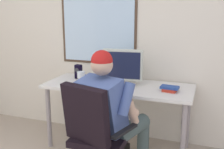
{
  "coord_description": "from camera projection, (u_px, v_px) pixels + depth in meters",
  "views": [
    {
      "loc": [
        1.05,
        -0.78,
        1.58
      ],
      "look_at": [
        0.18,
        1.66,
        0.95
      ],
      "focal_mm": 44.35,
      "sensor_mm": 36.0,
      "label": 1
    }
  ],
  "objects": [
    {
      "name": "desk",
      "position": [
        118.0,
        92.0,
        3.08
      ],
      "size": [
        1.63,
        0.64,
        0.75
      ],
      "color": "gray",
      "rests_on": "ground"
    },
    {
      "name": "desk_speaker",
      "position": [
        78.0,
        72.0,
        3.31
      ],
      "size": [
        0.08,
        0.08,
        0.17
      ],
      "color": "black",
      "rests_on": "desk"
    },
    {
      "name": "person_seated",
      "position": [
        112.0,
        111.0,
        2.56
      ],
      "size": [
        0.65,
        0.88,
        1.23
      ],
      "color": "#415250",
      "rests_on": "ground"
    },
    {
      "name": "wall_rear",
      "position": [
        118.0,
        22.0,
        3.29
      ],
      "size": [
        4.76,
        0.08,
        2.82
      ],
      "color": "silver",
      "rests_on": "ground"
    },
    {
      "name": "crt_monitor",
      "position": [
        123.0,
        66.0,
        3.03
      ],
      "size": [
        0.44,
        0.25,
        0.39
      ],
      "color": "beige",
      "rests_on": "desk"
    },
    {
      "name": "book_stack",
      "position": [
        170.0,
        89.0,
        2.81
      ],
      "size": [
        0.19,
        0.13,
        0.05
      ],
      "color": "#B73020",
      "rests_on": "desk"
    },
    {
      "name": "office_chair",
      "position": [
        94.0,
        130.0,
        2.36
      ],
      "size": [
        0.62,
        0.58,
        0.98
      ],
      "color": "black",
      "rests_on": "ground"
    },
    {
      "name": "wine_glass",
      "position": [
        81.0,
        76.0,
        3.04
      ],
      "size": [
        0.08,
        0.08,
        0.15
      ],
      "color": "silver",
      "rests_on": "desk"
    }
  ]
}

